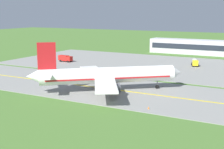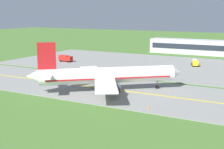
# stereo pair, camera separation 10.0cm
# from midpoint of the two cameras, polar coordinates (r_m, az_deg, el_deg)

# --- Properties ---
(ground_plane) EXTENTS (500.00, 500.00, 0.00)m
(ground_plane) POSITION_cam_midpoint_polar(r_m,az_deg,el_deg) (83.44, -0.89, -2.61)
(ground_plane) COLOR #47702D
(taxiway_strip) EXTENTS (240.00, 28.00, 0.10)m
(taxiway_strip) POSITION_cam_midpoint_polar(r_m,az_deg,el_deg) (83.43, -0.89, -2.58)
(taxiway_strip) COLOR gray
(taxiway_strip) RESTS_ON ground
(apron_pad) EXTENTS (140.00, 52.00, 0.10)m
(apron_pad) POSITION_cam_midpoint_polar(r_m,az_deg,el_deg) (118.21, 13.42, 1.20)
(apron_pad) COLOR gray
(apron_pad) RESTS_ON ground
(taxiway_centreline) EXTENTS (220.00, 0.60, 0.01)m
(taxiway_centreline) POSITION_cam_midpoint_polar(r_m,az_deg,el_deg) (83.42, -0.89, -2.54)
(taxiway_centreline) COLOR yellow
(taxiway_centreline) RESTS_ON taxiway_strip
(airplane_lead) EXTENTS (33.02, 29.47, 12.70)m
(airplane_lead) POSITION_cam_midpoint_polar(r_m,az_deg,el_deg) (80.10, -0.99, -0.16)
(airplane_lead) COLOR white
(airplane_lead) RESTS_ON ground
(service_truck_fuel) EXTENTS (3.80, 6.34, 2.65)m
(service_truck_fuel) POSITION_cam_midpoint_polar(r_m,az_deg,el_deg) (122.32, 14.64, 2.18)
(service_truck_fuel) COLOR yellow
(service_truck_fuel) RESTS_ON ground
(service_truck_catering) EXTENTS (6.13, 2.69, 2.60)m
(service_truck_catering) POSITION_cam_midpoint_polar(r_m,az_deg,el_deg) (129.60, -8.29, 2.91)
(service_truck_catering) COLOR red
(service_truck_catering) RESTS_ON ground
(terminal_building) EXTENTS (67.71, 8.53, 8.02)m
(terminal_building) POSITION_cam_midpoint_polar(r_m,az_deg,el_deg) (154.84, 19.18, 4.45)
(terminal_building) COLOR #B2B2B7
(terminal_building) RESTS_ON ground
(traffic_cone_near_edge) EXTENTS (0.44, 0.44, 0.60)m
(traffic_cone_near_edge) POSITION_cam_midpoint_polar(r_m,az_deg,el_deg) (66.68, 6.56, -5.97)
(traffic_cone_near_edge) COLOR orange
(traffic_cone_near_edge) RESTS_ON ground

